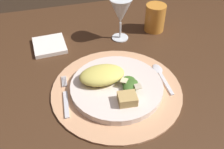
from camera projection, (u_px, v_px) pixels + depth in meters
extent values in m
cube|color=#442A18|center=(92.00, 79.00, 0.80)|extent=(1.49, 1.01, 0.02)
cylinder|color=#48251C|center=(192.00, 55.00, 1.48)|extent=(0.07, 0.07, 0.69)
cylinder|color=tan|center=(117.00, 90.00, 0.74)|extent=(0.38, 0.38, 0.01)
cylinder|color=silver|center=(117.00, 87.00, 0.73)|extent=(0.27, 0.27, 0.02)
ellipsoid|color=#E0D260|center=(102.00, 75.00, 0.73)|extent=(0.13, 0.09, 0.04)
ellipsoid|color=#3E641C|center=(129.00, 85.00, 0.71)|extent=(0.04, 0.06, 0.02)
ellipsoid|color=#366426|center=(127.00, 83.00, 0.72)|extent=(0.04, 0.04, 0.02)
ellipsoid|color=#3A6722|center=(128.00, 81.00, 0.72)|extent=(0.06, 0.06, 0.02)
ellipsoid|color=#4A7B24|center=(130.00, 87.00, 0.70)|extent=(0.04, 0.04, 0.02)
ellipsoid|color=#3F6827|center=(131.00, 86.00, 0.70)|extent=(0.07, 0.07, 0.02)
cube|color=beige|center=(138.00, 86.00, 0.68)|extent=(0.02, 0.03, 0.01)
cube|color=beige|center=(124.00, 80.00, 0.71)|extent=(0.03, 0.03, 0.01)
cube|color=tan|center=(127.00, 99.00, 0.67)|extent=(0.05, 0.05, 0.02)
cube|color=silver|center=(66.00, 104.00, 0.69)|extent=(0.02, 0.10, 0.00)
cube|color=silver|center=(62.00, 82.00, 0.76)|extent=(0.01, 0.05, 0.00)
cube|color=silver|center=(64.00, 81.00, 0.76)|extent=(0.01, 0.05, 0.00)
cube|color=silver|center=(65.00, 81.00, 0.76)|extent=(0.01, 0.05, 0.00)
cube|color=silver|center=(66.00, 81.00, 0.76)|extent=(0.01, 0.05, 0.00)
cube|color=silver|center=(166.00, 83.00, 0.75)|extent=(0.01, 0.10, 0.00)
ellipsoid|color=silver|center=(157.00, 69.00, 0.80)|extent=(0.03, 0.05, 0.01)
cube|color=white|center=(50.00, 45.00, 0.90)|extent=(0.12, 0.12, 0.01)
cylinder|color=silver|center=(120.00, 38.00, 0.95)|extent=(0.06, 0.06, 0.00)
cylinder|color=silver|center=(120.00, 30.00, 0.93)|extent=(0.01, 0.01, 0.06)
cone|color=silver|center=(121.00, 11.00, 0.88)|extent=(0.08, 0.08, 0.09)
cylinder|color=orange|center=(155.00, 18.00, 0.96)|extent=(0.08, 0.08, 0.10)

